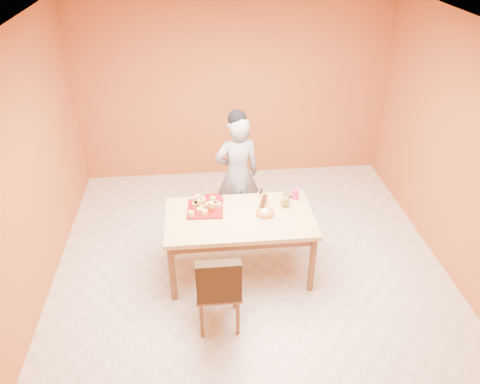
{
  "coord_description": "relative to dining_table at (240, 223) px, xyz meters",
  "views": [
    {
      "loc": [
        -0.53,
        -3.99,
        3.63
      ],
      "look_at": [
        -0.11,
        0.3,
        0.97
      ],
      "focal_mm": 35.0,
      "sensor_mm": 36.0,
      "label": 1
    }
  ],
  "objects": [
    {
      "name": "ceiling",
      "position": [
        0.13,
        -0.14,
        2.03
      ],
      "size": [
        5.0,
        5.0,
        0.0
      ],
      "primitive_type": "plane",
      "rotation": [
        3.14,
        0.0,
        0.0
      ],
      "color": "white",
      "rests_on": "wall_back"
    },
    {
      "name": "wall_back",
      "position": [
        0.13,
        2.36,
        0.68
      ],
      "size": [
        4.5,
        0.0,
        4.5
      ],
      "primitive_type": "plane",
      "rotation": [
        1.57,
        0.0,
        0.0
      ],
      "color": "#B16328",
      "rests_on": "floor"
    },
    {
      "name": "dining_chair",
      "position": [
        -0.28,
        -0.78,
        -0.17
      ],
      "size": [
        0.43,
        0.51,
        0.95
      ],
      "rotation": [
        0.0,
        0.0,
        0.0
      ],
      "color": "brown",
      "rests_on": "floor"
    },
    {
      "name": "dining_table",
      "position": [
        0.0,
        0.0,
        0.0
      ],
      "size": [
        1.6,
        0.9,
        0.76
      ],
      "color": "tan",
      "rests_on": "floor"
    },
    {
      "name": "pastry_pile",
      "position": [
        -0.36,
        0.17,
        0.17
      ],
      "size": [
        0.35,
        0.35,
        0.11
      ],
      "primitive_type": null,
      "color": "tan",
      "rests_on": "pastry_platter"
    },
    {
      "name": "wall_right",
      "position": [
        2.38,
        -0.14,
        0.68
      ],
      "size": [
        0.0,
        5.0,
        5.0
      ],
      "primitive_type": "plane",
      "rotation": [
        1.57,
        0.0,
        -1.57
      ],
      "color": "#B16328",
      "rests_on": "floor"
    },
    {
      "name": "white_cake_plate",
      "position": [
        0.27,
        -0.01,
        0.1
      ],
      "size": [
        0.34,
        0.34,
        0.01
      ],
      "primitive_type": "cylinder",
      "rotation": [
        0.0,
        0.0,
        0.3
      ],
      "color": "silver",
      "rests_on": "dining_table"
    },
    {
      "name": "checker_tin",
      "position": [
        0.59,
        0.35,
        0.11
      ],
      "size": [
        0.13,
        0.13,
        0.03
      ],
      "primitive_type": "cylinder",
      "rotation": [
        0.0,
        0.0,
        0.17
      ],
      "color": "#3A2410",
      "rests_on": "dining_table"
    },
    {
      "name": "pastry_platter",
      "position": [
        -0.36,
        0.17,
        0.11
      ],
      "size": [
        0.41,
        0.41,
        0.02
      ],
      "primitive_type": "cube",
      "rotation": [
        0.0,
        0.0,
        -0.06
      ],
      "color": "maroon",
      "rests_on": "dining_table"
    },
    {
      "name": "red_dinner_plate",
      "position": [
        -0.28,
        0.35,
        0.1
      ],
      "size": [
        0.29,
        0.29,
        0.02
      ],
      "primitive_type": "cylinder",
      "rotation": [
        0.0,
        0.0,
        -0.15
      ],
      "color": "maroon",
      "rests_on": "dining_table"
    },
    {
      "name": "cake_server",
      "position": [
        0.28,
        0.17,
        0.16
      ],
      "size": [
        0.13,
        0.29,
        0.01
      ],
      "primitive_type": "cube",
      "rotation": [
        0.0,
        0.0,
        -0.29
      ],
      "color": "silver",
      "rests_on": "sponge_cake"
    },
    {
      "name": "floor",
      "position": [
        0.13,
        -0.14,
        -0.67
      ],
      "size": [
        5.0,
        5.0,
        0.0
      ],
      "primitive_type": "plane",
      "color": "beige",
      "rests_on": "ground"
    },
    {
      "name": "egg_ornament",
      "position": [
        0.52,
        0.14,
        0.16
      ],
      "size": [
        0.11,
        0.09,
        0.13
      ],
      "primitive_type": "ellipsoid",
      "rotation": [
        0.0,
        0.0,
        -0.07
      ],
      "color": "olive",
      "rests_on": "dining_table"
    },
    {
      "name": "sponge_cake",
      "position": [
        0.27,
        -0.01,
        0.13
      ],
      "size": [
        0.25,
        0.25,
        0.05
      ],
      "primitive_type": "cylinder",
      "rotation": [
        0.0,
        0.0,
        -0.23
      ],
      "color": "#BF7E31",
      "rests_on": "white_cake_plate"
    },
    {
      "name": "wall_left",
      "position": [
        -2.12,
        -0.14,
        0.68
      ],
      "size": [
        0.0,
        5.0,
        5.0
      ],
      "primitive_type": "plane",
      "rotation": [
        1.57,
        0.0,
        1.57
      ],
      "color": "#B16328",
      "rests_on": "floor"
    },
    {
      "name": "person",
      "position": [
        0.06,
        0.9,
        0.11
      ],
      "size": [
        0.61,
        0.44,
        1.54
      ],
      "primitive_type": "imported",
      "rotation": [
        0.0,
        0.0,
        3.28
      ],
      "color": "gray",
      "rests_on": "floor"
    },
    {
      "name": "magenta_glass",
      "position": [
        0.67,
        0.29,
        0.15
      ],
      "size": [
        0.08,
        0.08,
        0.11
      ],
      "primitive_type": "cylinder",
      "rotation": [
        0.0,
        0.0,
        -0.01
      ],
      "color": "#C01C6C",
      "rests_on": "dining_table"
    }
  ]
}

